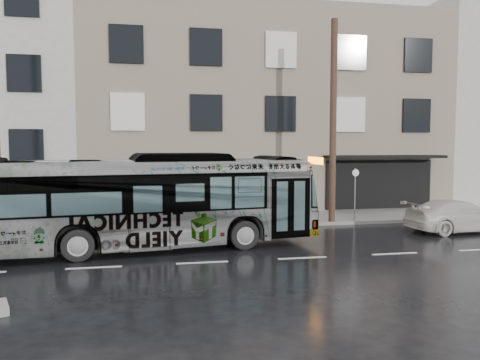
% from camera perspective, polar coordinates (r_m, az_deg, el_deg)
% --- Properties ---
extents(ground, '(120.00, 120.00, 0.00)m').
position_cam_1_polar(ground, '(17.02, -5.51, -7.96)').
color(ground, black).
rests_on(ground, ground).
extents(sidewalk, '(90.00, 3.60, 0.15)m').
position_cam_1_polar(sidewalk, '(21.81, -6.67, -5.06)').
color(sidewalk, gray).
rests_on(sidewalk, ground).
extents(building_taupe, '(20.00, 12.00, 11.00)m').
position_cam_1_polar(building_taupe, '(30.04, 1.84, 7.89)').
color(building_taupe, gray).
rests_on(building_taupe, ground).
extents(utility_pole_front, '(0.30, 0.30, 9.00)m').
position_cam_1_polar(utility_pole_front, '(21.43, 11.28, 7.00)').
color(utility_pole_front, '#513628').
rests_on(utility_pole_front, sidewalk).
extents(sign_post, '(0.06, 0.06, 2.40)m').
position_cam_1_polar(sign_post, '(21.96, 13.82, -1.73)').
color(sign_post, slate).
rests_on(sign_post, sidewalk).
extents(bus, '(12.14, 4.28, 3.31)m').
position_cam_1_polar(bus, '(16.54, -11.21, -2.56)').
color(bus, '#B2B2B2').
rests_on(bus, ground).
extents(white_sedan, '(4.65, 2.14, 1.32)m').
position_cam_1_polar(white_sedan, '(21.52, 25.10, -3.99)').
color(white_sedan, silver).
rests_on(white_sedan, ground).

